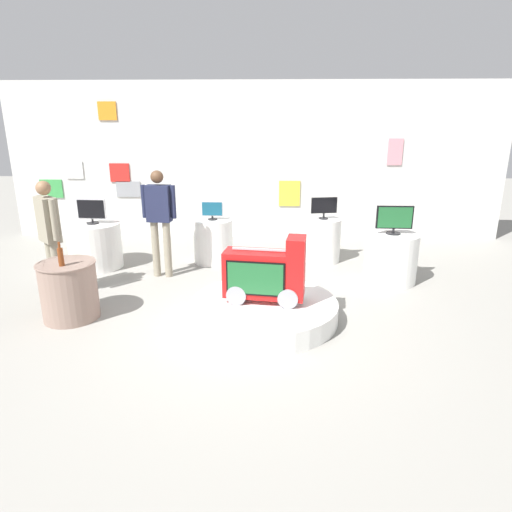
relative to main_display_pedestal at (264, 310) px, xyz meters
The scene contains 16 objects.
ground_plane 0.35m from the main_display_pedestal, 154.81° to the right, with size 30.00×30.00×0.00m, color gray.
back_wall_display 4.53m from the main_display_pedestal, 94.15° to the left, with size 10.52×0.13×3.27m.
main_display_pedestal is the anchor object (origin of this frame).
novelty_firetruck_tv 0.48m from the main_display_pedestal, 26.08° to the right, with size 1.05×0.53×0.87m.
display_pedestal_left_rear 2.63m from the main_display_pedestal, 111.81° to the left, with size 0.70×0.70×0.79m, color white.
tv_on_left_rear 2.74m from the main_display_pedestal, 111.84° to the left, with size 0.39×0.17×0.33m.
display_pedestal_center_rear 2.77m from the main_display_pedestal, 68.33° to the left, with size 0.65×0.65×0.79m, color white.
tv_on_center_rear 2.90m from the main_display_pedestal, 68.31° to the left, with size 0.47×0.16×0.39m.
display_pedestal_right_rear 3.63m from the main_display_pedestal, 145.67° to the left, with size 0.90×0.90×0.79m, color white.
tv_on_right_rear 3.72m from the main_display_pedestal, 145.73° to the left, with size 0.50×0.20×0.43m.
display_pedestal_far_right 2.51m from the main_display_pedestal, 37.18° to the left, with size 0.82×0.82×0.79m, color white.
tv_on_far_right 2.65m from the main_display_pedestal, 37.11° to the left, with size 0.56×0.22×0.44m.
side_table_round 2.53m from the main_display_pedestal, behind, with size 0.73×0.73×0.76m.
bottle_on_side_table 2.63m from the main_display_pedestal, behind, with size 0.07×0.07×0.31m.
shopper_browsing_near_truck 3.27m from the main_display_pedestal, 166.75° to the left, with size 0.43×0.41×1.69m.
shopper_browsing_rear 2.52m from the main_display_pedestal, 136.63° to the left, with size 0.56×0.23×1.74m.
Camera 1 is at (0.38, -5.12, 2.49)m, focal length 30.97 mm.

